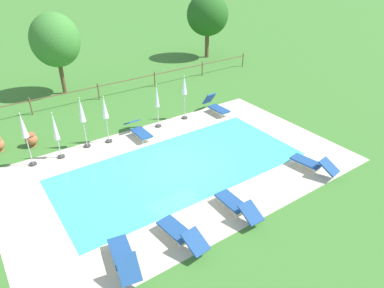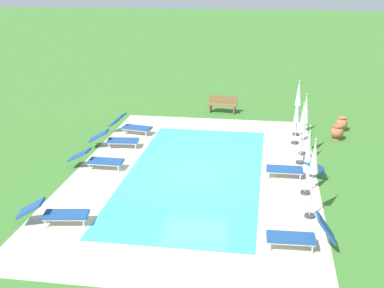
# 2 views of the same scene
# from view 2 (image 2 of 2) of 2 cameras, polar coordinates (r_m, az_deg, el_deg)

# --- Properties ---
(ground_plane) EXTENTS (160.00, 160.00, 0.00)m
(ground_plane) POSITION_cam_2_polar(r_m,az_deg,el_deg) (18.82, 0.27, -3.34)
(ground_plane) COLOR #3D752D
(pool_deck_paving) EXTENTS (14.69, 8.86, 0.01)m
(pool_deck_paving) POSITION_cam_2_polar(r_m,az_deg,el_deg) (18.82, 0.28, -3.32)
(pool_deck_paving) COLOR beige
(pool_deck_paving) RESTS_ON ground
(swimming_pool_water) EXTENTS (10.69, 4.86, 0.01)m
(swimming_pool_water) POSITION_cam_2_polar(r_m,az_deg,el_deg) (18.82, 0.28, -3.32)
(swimming_pool_water) COLOR #42CCD6
(swimming_pool_water) RESTS_ON ground
(pool_coping_rim) EXTENTS (11.17, 5.34, 0.01)m
(pool_coping_rim) POSITION_cam_2_polar(r_m,az_deg,el_deg) (18.82, 0.28, -3.31)
(pool_coping_rim) COLOR beige
(pool_coping_rim) RESTS_ON ground
(sun_lounger_north_near_steps) EXTENTS (0.67, 1.83, 1.02)m
(sun_lounger_north_near_steps) POSITION_cam_2_polar(r_m,az_deg,el_deg) (14.16, 12.06, -9.92)
(sun_lounger_north_near_steps) COLOR navy
(sun_lounger_north_near_steps) RESTS_ON ground
(sun_lounger_north_mid) EXTENTS (0.96, 2.04, 0.89)m
(sun_lounger_north_mid) POSITION_cam_2_polar(r_m,az_deg,el_deg) (23.41, -6.78, 2.05)
(sun_lounger_north_mid) COLOR navy
(sun_lounger_north_mid) RESTS_ON ground
(sun_lounger_north_far) EXTENTS (0.63, 2.07, 0.74)m
(sun_lounger_north_far) POSITION_cam_2_polar(r_m,az_deg,el_deg) (18.70, 11.20, -2.69)
(sun_lounger_north_far) COLOR navy
(sun_lounger_north_far) RESTS_ON ground
(sun_lounger_north_end) EXTENTS (0.63, 2.08, 0.72)m
(sun_lounger_north_end) POSITION_cam_2_polar(r_m,az_deg,el_deg) (19.50, -10.43, -1.73)
(sun_lounger_north_end) COLOR navy
(sun_lounger_north_end) RESTS_ON ground
(sun_lounger_south_near_corner) EXTENTS (0.91, 2.12, 0.76)m
(sun_lounger_south_near_corner) POSITION_cam_2_polar(r_m,az_deg,el_deg) (15.63, -14.95, -7.45)
(sun_lounger_south_near_corner) COLOR navy
(sun_lounger_south_near_corner) RESTS_ON ground
(sun_lounger_south_mid) EXTENTS (0.83, 2.11, 0.75)m
(sun_lounger_south_mid) POSITION_cam_2_polar(r_m,az_deg,el_deg) (21.67, -8.47, 0.52)
(sun_lounger_south_mid) COLOR navy
(sun_lounger_south_mid) RESTS_ON ground
(patio_umbrella_closed_row_west) EXTENTS (0.32, 0.32, 2.39)m
(patio_umbrella_closed_row_west) POSITION_cam_2_polar(r_m,az_deg,el_deg) (17.07, 12.85, -0.85)
(patio_umbrella_closed_row_west) COLOR #383838
(patio_umbrella_closed_row_west) RESTS_ON ground
(patio_umbrella_closed_row_mid_west) EXTENTS (0.32, 0.32, 2.52)m
(patio_umbrella_closed_row_mid_west) POSITION_cam_2_polar(r_m,az_deg,el_deg) (15.38, 13.45, -2.10)
(patio_umbrella_closed_row_mid_west) COLOR #383838
(patio_umbrella_closed_row_mid_west) RESTS_ON ground
(patio_umbrella_closed_row_centre) EXTENTS (0.32, 0.32, 2.28)m
(patio_umbrella_closed_row_centre) POSITION_cam_2_polar(r_m,az_deg,el_deg) (22.05, 11.62, 3.53)
(patio_umbrella_closed_row_centre) COLOR #383838
(patio_umbrella_closed_row_centre) RESTS_ON ground
(patio_umbrella_closed_row_mid_east) EXTENTS (0.32, 0.32, 2.54)m
(patio_umbrella_closed_row_mid_east) POSITION_cam_2_polar(r_m,az_deg,el_deg) (20.70, 12.55, 3.39)
(patio_umbrella_closed_row_mid_east) COLOR #383838
(patio_umbrella_closed_row_mid_east) RESTS_ON ground
(patio_umbrella_closed_row_east) EXTENTS (0.32, 0.32, 2.52)m
(patio_umbrella_closed_row_east) POSITION_cam_2_polar(r_m,az_deg,el_deg) (23.14, 11.78, 5.10)
(patio_umbrella_closed_row_east) COLOR #383838
(patio_umbrella_closed_row_east) RESTS_ON ground
(patio_umbrella_closed_deck_corner) EXTENTS (0.32, 0.32, 2.42)m
(patio_umbrella_closed_deck_corner) POSITION_cam_2_polar(r_m,az_deg,el_deg) (19.71, 12.24, 2.39)
(patio_umbrella_closed_deck_corner) COLOR #383838
(patio_umbrella_closed_deck_corner) RESTS_ON ground
(wooden_bench_lawn_side) EXTENTS (0.60, 1.54, 0.87)m
(wooden_bench_lawn_side) POSITION_cam_2_polar(r_m,az_deg,el_deg) (26.76, 3.45, 4.49)
(wooden_bench_lawn_side) COLOR brown
(wooden_bench_lawn_side) RESTS_ON ground
(terracotta_urn_near_fence) EXTENTS (0.57, 0.57, 0.66)m
(terracotta_urn_near_fence) POSITION_cam_2_polar(r_m,az_deg,el_deg) (23.29, 15.86, 1.29)
(terracotta_urn_near_fence) COLOR #A85B38
(terracotta_urn_near_fence) RESTS_ON ground
(terracotta_urn_by_tree) EXTENTS (0.52, 0.52, 0.67)m
(terracotta_urn_by_tree) POSITION_cam_2_polar(r_m,az_deg,el_deg) (24.64, 16.37, 2.22)
(terracotta_urn_by_tree) COLOR #B7663D
(terracotta_urn_by_tree) RESTS_ON ground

